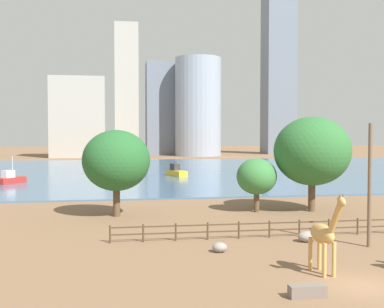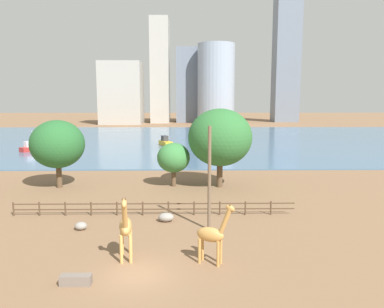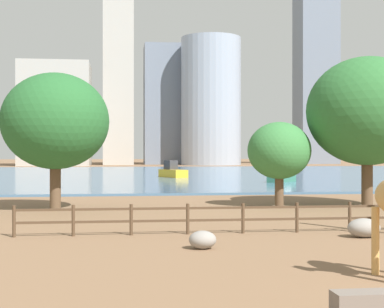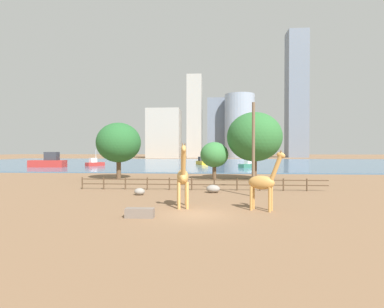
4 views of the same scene
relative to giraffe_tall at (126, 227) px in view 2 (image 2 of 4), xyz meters
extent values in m
plane|color=brown|center=(1.07, 77.67, -2.27)|extent=(400.00, 400.00, 0.00)
cube|color=#476B8C|center=(1.07, 74.67, -2.17)|extent=(180.00, 86.00, 0.20)
cylinder|color=tan|center=(0.37, -0.51, -1.31)|extent=(0.25, 0.25, 1.92)
cylinder|color=tan|center=(-0.22, -0.59, -1.31)|extent=(0.25, 0.25, 1.92)
cylinder|color=tan|center=(0.17, 0.97, -1.31)|extent=(0.25, 0.25, 1.92)
cylinder|color=tan|center=(-0.42, 0.89, -1.31)|extent=(0.25, 0.25, 1.92)
ellipsoid|color=tan|center=(-0.03, 0.19, -0.01)|extent=(1.13, 2.22, 1.11)
cylinder|color=tan|center=(0.15, -1.10, 1.15)|extent=(0.52, 1.35, 2.03)
ellipsoid|color=tan|center=(0.22, -1.61, 2.08)|extent=(0.45, 0.86, 0.72)
cone|color=brown|center=(0.30, -1.59, 2.40)|extent=(0.11, 0.11, 0.20)
cone|color=brown|center=(0.13, -1.62, 2.40)|extent=(0.11, 0.11, 0.20)
cylinder|color=#C18C47|center=(6.30, -0.72, -1.43)|extent=(0.26, 0.26, 1.68)
cylinder|color=#C18C47|center=(6.07, -1.19, -1.43)|extent=(0.26, 0.26, 1.68)
cylinder|color=#C18C47|center=(5.12, -0.17, -1.43)|extent=(0.26, 0.26, 1.68)
cylinder|color=#C18C47|center=(4.90, -0.64, -1.43)|extent=(0.26, 0.26, 1.68)
ellipsoid|color=#C18C47|center=(5.60, -0.68, -0.30)|extent=(1.99, 1.46, 0.97)
cylinder|color=#C18C47|center=(6.52, -1.11, 0.77)|extent=(0.97, 0.67, 1.84)
ellipsoid|color=#C18C47|center=(6.81, -1.25, 1.64)|extent=(0.76, 0.57, 0.57)
cone|color=brown|center=(6.84, -1.18, 1.92)|extent=(0.12, 0.12, 0.18)
cone|color=brown|center=(6.78, -1.32, 1.92)|extent=(0.12, 0.12, 0.18)
cylinder|color=brown|center=(5.92, 5.74, 2.03)|extent=(0.28, 0.28, 8.60)
ellipsoid|color=gray|center=(-4.68, 5.86, -1.94)|extent=(0.99, 0.88, 0.66)
ellipsoid|color=gray|center=(2.25, 7.86, -1.88)|extent=(1.36, 1.04, 0.78)
cube|color=#72665B|center=(-2.38, -3.44, -1.97)|extent=(1.80, 0.60, 0.60)
cylinder|color=#4C3826|center=(-11.93, 9.67, -1.62)|extent=(0.14, 0.14, 1.30)
cylinder|color=#4C3826|center=(-9.54, 9.67, -1.62)|extent=(0.14, 0.14, 1.30)
cylinder|color=#4C3826|center=(-7.16, 9.67, -1.62)|extent=(0.14, 0.14, 1.30)
cylinder|color=#4C3826|center=(-4.77, 9.67, -1.62)|extent=(0.14, 0.14, 1.30)
cylinder|color=#4C3826|center=(-2.39, 9.67, -1.62)|extent=(0.14, 0.14, 1.30)
cylinder|color=#4C3826|center=(0.00, 9.67, -1.62)|extent=(0.14, 0.14, 1.30)
cylinder|color=#4C3826|center=(2.38, 9.67, -1.62)|extent=(0.14, 0.14, 1.30)
cylinder|color=#4C3826|center=(4.77, 9.67, -1.62)|extent=(0.14, 0.14, 1.30)
cylinder|color=#4C3826|center=(7.15, 9.67, -1.62)|extent=(0.14, 0.14, 1.30)
cylinder|color=#4C3826|center=(9.54, 9.67, -1.62)|extent=(0.14, 0.14, 1.30)
cylinder|color=#4C3826|center=(11.92, 9.67, -1.62)|extent=(0.14, 0.14, 1.30)
cube|color=#4C3826|center=(1.07, 9.67, -1.16)|extent=(26.10, 0.08, 0.10)
cube|color=#4C3826|center=(1.07, 9.67, -1.68)|extent=(26.10, 0.08, 0.10)
cylinder|color=brown|center=(-11.47, 20.92, -0.88)|extent=(0.66, 0.66, 2.77)
ellipsoid|color=#26602D|center=(-11.47, 20.92, 3.08)|extent=(6.43, 6.43, 5.79)
cylinder|color=brown|center=(2.47, 21.42, -1.28)|extent=(0.56, 0.56, 1.97)
ellipsoid|color=#387A3D|center=(2.47, 21.42, 1.32)|extent=(4.05, 4.05, 3.64)
cylinder|color=brown|center=(8.12, 20.94, -0.75)|extent=(0.71, 0.71, 3.03)
ellipsoid|color=#2D6B33|center=(8.12, 20.94, 3.85)|extent=(7.73, 7.73, 6.96)
cube|color=#337259|center=(10.07, 47.83, -1.64)|extent=(3.97, 4.27, 0.86)
cube|color=silver|center=(10.42, 48.24, -0.69)|extent=(1.79, 1.84, 1.03)
cube|color=#B22D28|center=(-27.54, 52.20, -1.60)|extent=(4.07, 4.77, 0.93)
cube|color=silver|center=(-27.88, 51.73, -0.58)|extent=(1.88, 2.01, 1.12)
cylinder|color=silver|center=(-27.41, 52.39, 0.50)|extent=(0.17, 0.17, 3.26)
cube|color=gold|center=(-0.71, 61.25, -1.57)|extent=(3.56, 5.31, 1.00)
cube|color=#333338|center=(-0.95, 61.83, -0.47)|extent=(1.79, 2.12, 1.20)
cylinder|color=#939EAD|center=(17.11, 143.12, 15.01)|extent=(16.28, 16.28, 34.55)
cube|color=#ADA89E|center=(-7.93, 150.95, 20.98)|extent=(8.26, 15.21, 46.50)
cube|color=#ADA89E|center=(-24.12, 140.75, 10.99)|extent=(17.81, 15.07, 26.51)
cube|color=slate|center=(7.97, 153.93, 14.82)|extent=(17.17, 10.71, 34.18)
cube|color=slate|center=(51.16, 156.09, 34.27)|extent=(11.44, 10.69, 73.08)
camera|label=1|loc=(-11.40, -25.15, 5.62)|focal=45.00mm
camera|label=2|loc=(4.07, -23.95, 8.42)|focal=35.00mm
camera|label=3|loc=(-7.65, -15.03, 1.22)|focal=55.00mm
camera|label=4|loc=(2.15, -21.88, 1.97)|focal=28.00mm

